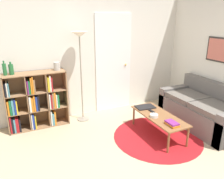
% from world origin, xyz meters
% --- Properties ---
extents(ground_plane, '(14.00, 14.00, 0.00)m').
position_xyz_m(ground_plane, '(0.00, 0.00, 0.00)').
color(ground_plane, tan).
extents(wall_back, '(7.07, 0.11, 2.60)m').
position_xyz_m(wall_back, '(0.02, 2.42, 1.29)').
color(wall_back, silver).
rests_on(wall_back, ground_plane).
extents(wall_right, '(0.08, 5.39, 2.60)m').
position_xyz_m(wall_right, '(2.06, 1.19, 1.30)').
color(wall_right, silver).
rests_on(wall_right, ground_plane).
extents(rug, '(1.54, 1.54, 0.01)m').
position_xyz_m(rug, '(0.57, 0.88, 0.00)').
color(rug, '#B2191E').
rests_on(rug, ground_plane).
extents(bookshelf, '(1.09, 0.34, 1.07)m').
position_xyz_m(bookshelf, '(-1.30, 2.21, 0.50)').
color(bookshelf, '#936B47').
rests_on(bookshelf, ground_plane).
extents(floor_lamp, '(0.31, 0.31, 1.77)m').
position_xyz_m(floor_lamp, '(-0.41, 2.11, 1.52)').
color(floor_lamp, gray).
rests_on(floor_lamp, ground_plane).
extents(couch, '(0.83, 1.61, 0.82)m').
position_xyz_m(couch, '(1.66, 0.91, 0.29)').
color(couch, '#66605B').
rests_on(couch, ground_plane).
extents(coffee_table, '(0.47, 1.13, 0.38)m').
position_xyz_m(coffee_table, '(0.62, 0.95, 0.34)').
color(coffee_table, brown).
rests_on(coffee_table, ground_plane).
extents(laptop, '(0.37, 0.27, 0.02)m').
position_xyz_m(laptop, '(0.59, 1.34, 0.39)').
color(laptop, black).
rests_on(laptop, coffee_table).
extents(bowl, '(0.14, 0.14, 0.05)m').
position_xyz_m(bowl, '(0.50, 0.93, 0.41)').
color(bowl, silver).
rests_on(bowl, coffee_table).
extents(book_stack_on_table, '(0.15, 0.22, 0.06)m').
position_xyz_m(book_stack_on_table, '(0.58, 0.56, 0.41)').
color(book_stack_on_table, orange).
rests_on(book_stack_on_table, coffee_table).
extents(remote, '(0.05, 0.15, 0.02)m').
position_xyz_m(remote, '(0.59, 1.13, 0.39)').
color(remote, black).
rests_on(remote, coffee_table).
extents(bottle_left, '(0.06, 0.06, 0.25)m').
position_xyz_m(bottle_left, '(-1.72, 2.21, 1.17)').
color(bottle_left, '#236633').
rests_on(bottle_left, bookshelf).
extents(bottle_middle, '(0.08, 0.08, 0.22)m').
position_xyz_m(bottle_middle, '(-1.62, 2.22, 1.16)').
color(bottle_middle, '#236633').
rests_on(bottle_middle, bookshelf).
extents(vase_on_shelf, '(0.12, 0.12, 0.15)m').
position_xyz_m(vase_on_shelf, '(-0.84, 2.20, 1.14)').
color(vase_on_shelf, '#B7B2A8').
rests_on(vase_on_shelf, bookshelf).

